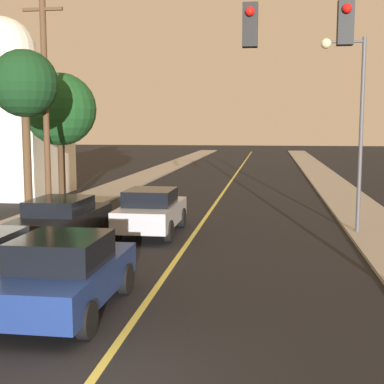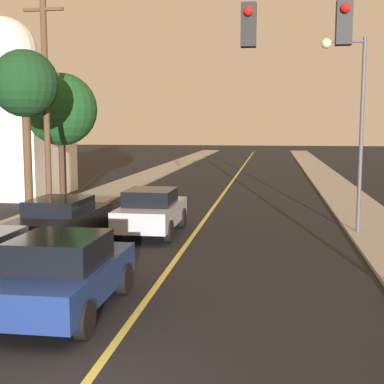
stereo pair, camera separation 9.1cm
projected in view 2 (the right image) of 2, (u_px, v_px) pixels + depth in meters
name	position (u px, v px, depth m)	size (l,w,h in m)	color
road_surface	(238.00, 174.00, 43.14)	(10.91, 80.00, 0.01)	black
sidewalk_left	(156.00, 172.00, 44.12)	(2.50, 80.00, 0.12)	#9E998E
sidewalk_right	(323.00, 175.00, 42.15)	(2.50, 80.00, 0.12)	#9E998E
car_near_lane_front	(63.00, 273.00, 11.09)	(2.04, 4.30, 1.65)	navy
car_near_lane_second	(151.00, 211.00, 19.18)	(2.00, 4.36, 1.64)	#A5A8B2
car_outer_lane_second	(62.00, 221.00, 17.17)	(1.98, 4.76, 1.60)	black
traffic_signal_mast	(362.00, 77.00, 10.99)	(4.41, 0.42, 6.72)	#47474C
streetlamp_right	(352.00, 108.00, 18.64)	(1.54, 0.36, 6.80)	#47474C
utility_pole_left	(46.00, 105.00, 20.88)	(1.60, 0.24, 8.79)	#513823
tree_left_near	(25.00, 86.00, 20.21)	(2.55, 2.55, 6.62)	#4C3823
tree_left_far	(61.00, 110.00, 25.24)	(3.42, 3.42, 6.25)	#3D2B1C
domed_building_left	(6.00, 119.00, 29.60)	(5.89, 5.89, 9.76)	silver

